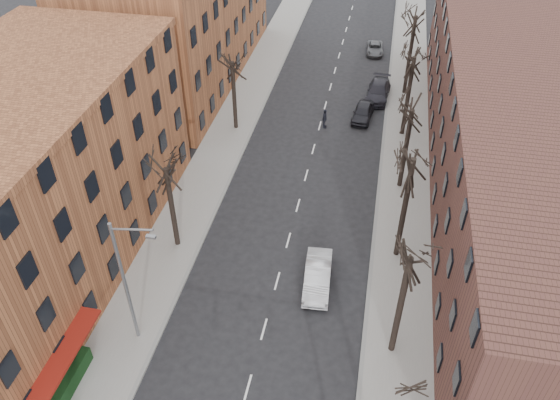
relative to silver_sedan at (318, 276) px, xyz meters
The scene contains 20 objects.
sidewalk_left 21.59m from the silver_sedan, 119.51° to the left, with size 4.00×90.00×0.15m, color gray.
sidewalk_right 19.54m from the silver_sedan, 74.04° to the left, with size 4.00×90.00×0.15m, color gray.
building_left_near 19.39m from the silver_sedan, behind, with size 12.00×26.00×12.00m, color brown.
building_left_far 34.02m from the silver_sedan, 123.85° to the left, with size 12.00×28.00×14.00m, color brown.
building_right 19.66m from the silver_sedan, 45.86° to the left, with size 12.00×50.00×10.00m, color #4A2A22.
awning_left 15.81m from the silver_sedan, 139.64° to the right, with size 1.20×7.00×0.15m, color maroon.
hedge 16.52m from the silver_sedan, 137.22° to the right, with size 0.80×6.00×1.00m, color black.
tree_right_b 6.57m from the silver_sedan, 40.34° to the right, with size 5.20×5.20×10.80m, color black, non-canonical shape.
tree_right_c 6.29m from the silver_sedan, 37.23° to the left, with size 5.20×5.20×11.60m, color black, non-canonical shape.
tree_right_d 12.81m from the silver_sedan, 67.12° to the left, with size 5.20×5.20×10.00m, color black, non-canonical shape.
tree_right_e 20.41m from the silver_sedan, 75.89° to the left, with size 5.20×5.20×10.80m, color black, non-canonical shape.
tree_right_f 28.23m from the silver_sedan, 79.85° to the left, with size 5.20×5.20×11.60m, color black, non-canonical shape.
tree_left_a 10.41m from the silver_sedan, behind, with size 5.20×5.20×9.50m, color black, non-canonical shape.
tree_left_b 20.53m from the silver_sedan, 119.92° to the left, with size 5.20×5.20×9.50m, color black, non-canonical shape.
streetlight 12.24m from the silver_sedan, 147.21° to the right, with size 2.45×0.22×9.03m.
silver_sedan is the anchor object (origin of this frame).
parked_car_near 21.88m from the silver_sedan, 86.93° to the left, with size 1.71×4.24×1.45m, color black.
parked_car_mid 26.44m from the silver_sedan, 84.90° to the left, with size 2.16×5.31×1.54m, color black.
parked_car_far 37.29m from the silver_sedan, 87.92° to the left, with size 1.85×4.00×1.11m, color #505357.
pedestrian_crossing 19.72m from the silver_sedan, 96.39° to the left, with size 1.09×0.45×1.86m, color black.
Camera 1 is at (5.02, -8.11, 26.80)m, focal length 35.00 mm.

